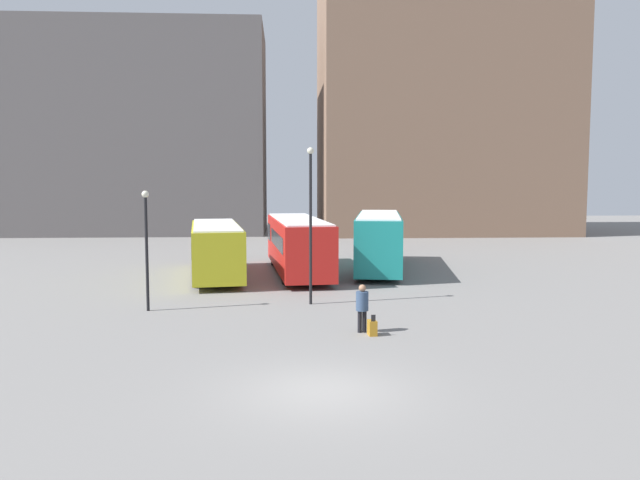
# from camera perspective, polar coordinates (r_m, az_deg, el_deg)

# --- Properties ---
(ground_plane) EXTENTS (160.00, 160.00, 0.00)m
(ground_plane) POSITION_cam_1_polar(r_m,az_deg,el_deg) (15.69, 0.17, -13.64)
(ground_plane) COLOR slate
(building_block_left) EXTENTS (27.69, 11.59, 20.48)m
(building_block_left) POSITION_cam_1_polar(r_m,az_deg,el_deg) (66.87, -17.20, 9.43)
(building_block_left) COLOR #5B5656
(building_block_left) RESTS_ON ground_plane
(building_block_right) EXTENTS (24.45, 16.01, 26.02)m
(building_block_right) POSITION_cam_1_polar(r_m,az_deg,el_deg) (67.18, 10.80, 11.92)
(building_block_right) COLOR #7F604C
(building_block_right) RESTS_ON ground_plane
(bus_0) EXTENTS (3.91, 10.57, 2.88)m
(bus_0) POSITION_cam_1_polar(r_m,az_deg,el_deg) (34.17, -9.50, -0.73)
(bus_0) COLOR gold
(bus_0) RESTS_ON ground_plane
(bus_1) EXTENTS (3.64, 12.11, 3.11)m
(bus_1) POSITION_cam_1_polar(r_m,az_deg,el_deg) (35.11, -2.08, -0.30)
(bus_1) COLOR red
(bus_1) RESTS_ON ground_plane
(bus_2) EXTENTS (4.20, 11.63, 3.28)m
(bus_2) POSITION_cam_1_polar(r_m,az_deg,el_deg) (36.71, 5.40, 0.06)
(bus_2) COLOR #19847F
(bus_2) RESTS_ON ground_plane
(traveler) EXTENTS (0.46, 0.46, 1.65)m
(traveler) POSITION_cam_1_polar(r_m,az_deg,el_deg) (21.33, 3.88, -5.86)
(traveler) COLOR black
(traveler) RESTS_ON ground_plane
(suitcase) EXTENTS (0.30, 0.46, 0.73)m
(suitcase) POSITION_cam_1_polar(r_m,az_deg,el_deg) (21.10, 4.79, -8.00)
(suitcase) COLOR #B27A1E
(suitcase) RESTS_ON ground_plane
(lamp_post_0) EXTENTS (0.28, 0.28, 6.54)m
(lamp_post_0) POSITION_cam_1_polar(r_m,az_deg,el_deg) (25.89, -0.87, 2.38)
(lamp_post_0) COLOR black
(lamp_post_0) RESTS_ON ground_plane
(lamp_post_1) EXTENTS (0.28, 0.28, 4.78)m
(lamp_post_1) POSITION_cam_1_polar(r_m,az_deg,el_deg) (25.53, -15.59, 0.08)
(lamp_post_1) COLOR black
(lamp_post_1) RESTS_ON ground_plane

